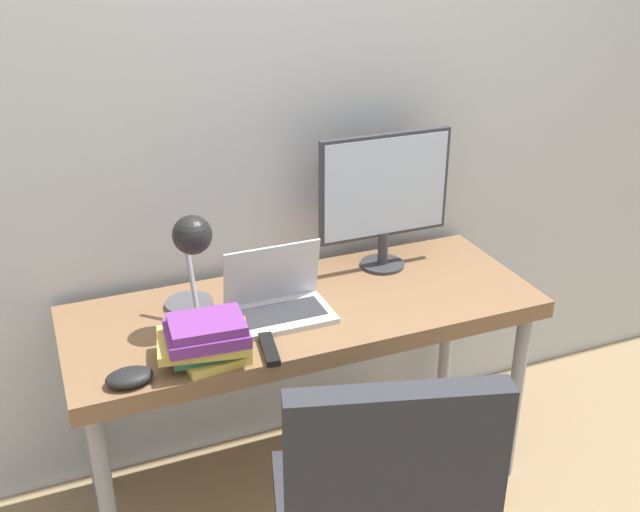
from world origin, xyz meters
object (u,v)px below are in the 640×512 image
(monitor, at_px, (385,192))
(desk_lamp, at_px, (192,250))
(laptop, at_px, (278,301))
(game_controller, at_px, (129,377))
(office_chair, at_px, (383,507))
(book_stack, at_px, (207,339))

(monitor, xyz_separation_m, desk_lamp, (-0.71, -0.14, -0.03))
(laptop, xyz_separation_m, desk_lamp, (-0.25, 0.05, 0.20))
(laptop, height_order, game_controller, laptop)
(monitor, distance_m, office_chair, 1.11)
(office_chair, bearing_deg, book_stack, 118.32)
(desk_lamp, bearing_deg, book_stack, -95.59)
(laptop, xyz_separation_m, book_stack, (-0.27, -0.18, 0.02))
(office_chair, relative_size, game_controller, 7.71)
(laptop, distance_m, office_chair, 0.76)
(laptop, distance_m, game_controller, 0.54)
(book_stack, bearing_deg, monitor, 26.46)
(laptop, bearing_deg, book_stack, -147.19)
(desk_lamp, xyz_separation_m, book_stack, (-0.02, -0.23, -0.18))
(monitor, xyz_separation_m, book_stack, (-0.74, -0.37, -0.21))
(monitor, height_order, book_stack, monitor)
(office_chair, height_order, game_controller, office_chair)
(desk_lamp, height_order, game_controller, desk_lamp)
(desk_lamp, xyz_separation_m, office_chair, (0.27, -0.77, -0.42))
(book_stack, distance_m, game_controller, 0.24)
(book_stack, height_order, game_controller, book_stack)
(monitor, bearing_deg, game_controller, -157.66)
(desk_lamp, height_order, book_stack, desk_lamp)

